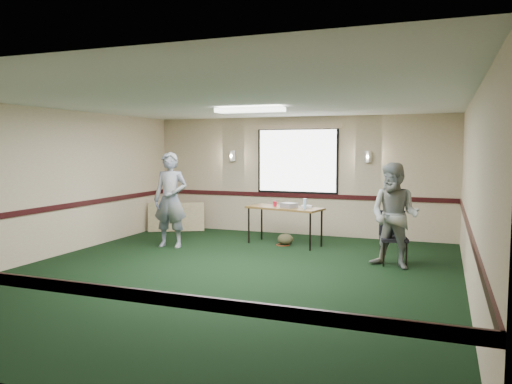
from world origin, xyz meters
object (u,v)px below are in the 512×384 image
(conference_chair, at_px, (393,233))
(folding_table, at_px, (285,210))
(projector, at_px, (289,205))
(person_left, at_px, (170,200))
(person_right, at_px, (395,216))

(conference_chair, bearing_deg, folding_table, 143.77)
(projector, bearing_deg, person_left, -125.34)
(projector, distance_m, person_left, 2.39)
(folding_table, bearing_deg, projector, -18.33)
(folding_table, height_order, person_left, person_left)
(conference_chair, xyz_separation_m, person_right, (0.05, -0.33, 0.35))
(conference_chair, relative_size, person_left, 0.47)
(person_left, bearing_deg, projector, 16.48)
(person_left, bearing_deg, folding_table, 19.23)
(folding_table, height_order, person_right, person_right)
(person_left, bearing_deg, person_right, -9.90)
(person_right, bearing_deg, person_left, -165.55)
(projector, xyz_separation_m, conference_chair, (2.13, -0.85, -0.30))
(folding_table, height_order, projector, projector)
(folding_table, bearing_deg, person_right, -15.81)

